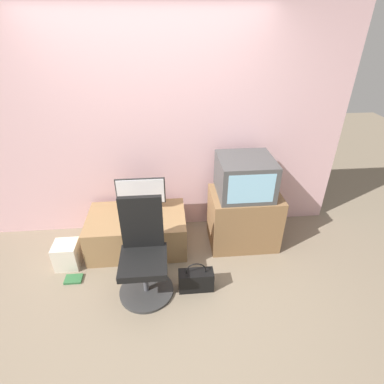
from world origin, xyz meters
The scene contains 12 objects.
ground_plane centered at (0.00, 0.00, 0.00)m, with size 12.00×12.00×0.00m, color #7F705B.
wall_back centered at (0.00, 1.32, 1.30)m, with size 4.40×0.05×2.60m.
desk centered at (-0.23, 0.89, 0.21)m, with size 1.10×0.67×0.43m.
side_stand centered at (1.01, 0.88, 0.33)m, with size 0.78×0.55×0.66m.
main_monitor centered at (-0.16, 1.02, 0.63)m, with size 0.55×0.24×0.41m.
keyboard centered at (-0.20, 0.83, 0.43)m, with size 0.35×0.14×0.01m.
mouse centered at (0.04, 0.81, 0.44)m, with size 0.07×0.04×0.02m.
crt_tv centered at (0.98, 0.90, 0.87)m, with size 0.59×0.56×0.42m.
office_chair centered at (-0.11, 0.25, 0.40)m, with size 0.53×0.53×0.99m.
cardboard_box_lower centered at (-0.97, 0.64, 0.14)m, with size 0.25×0.24×0.29m.
handbag centered at (0.38, 0.18, 0.12)m, with size 0.34×0.14×0.34m.
book centered at (-0.88, 0.41, 0.01)m, with size 0.17×0.13×0.02m.
Camera 1 is at (0.15, -1.90, 2.38)m, focal length 28.00 mm.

